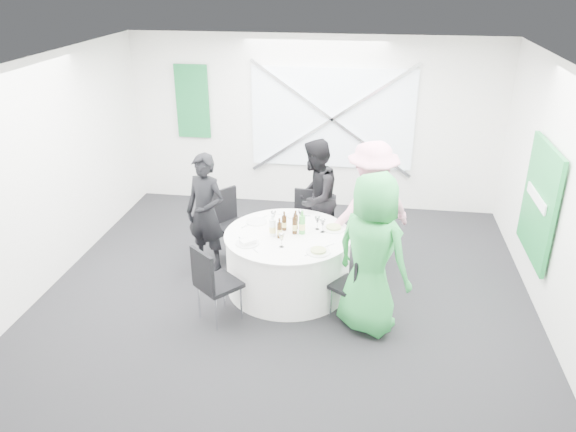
# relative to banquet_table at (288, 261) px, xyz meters

# --- Properties ---
(floor) EXTENTS (6.00, 6.00, 0.00)m
(floor) POSITION_rel_banquet_table_xyz_m (0.00, -0.20, -0.38)
(floor) COLOR black
(floor) RESTS_ON ground
(ceiling) EXTENTS (6.00, 6.00, 0.00)m
(ceiling) POSITION_rel_banquet_table_xyz_m (0.00, -0.20, 2.42)
(ceiling) COLOR silver
(ceiling) RESTS_ON wall_back
(wall_back) EXTENTS (6.00, 0.00, 6.00)m
(wall_back) POSITION_rel_banquet_table_xyz_m (0.00, 2.80, 1.02)
(wall_back) COLOR white
(wall_back) RESTS_ON floor
(wall_front) EXTENTS (6.00, 0.00, 6.00)m
(wall_front) POSITION_rel_banquet_table_xyz_m (0.00, -3.20, 1.02)
(wall_front) COLOR white
(wall_front) RESTS_ON floor
(wall_left) EXTENTS (0.00, 6.00, 6.00)m
(wall_left) POSITION_rel_banquet_table_xyz_m (-3.00, -0.20, 1.02)
(wall_left) COLOR white
(wall_left) RESTS_ON floor
(wall_right) EXTENTS (0.00, 6.00, 6.00)m
(wall_right) POSITION_rel_banquet_table_xyz_m (3.00, -0.20, 1.02)
(wall_right) COLOR white
(wall_right) RESTS_ON floor
(window_panel) EXTENTS (2.60, 0.03, 1.60)m
(window_panel) POSITION_rel_banquet_table_xyz_m (0.30, 2.76, 1.12)
(window_panel) COLOR white
(window_panel) RESTS_ON wall_back
(window_brace_a) EXTENTS (2.63, 0.05, 1.84)m
(window_brace_a) POSITION_rel_banquet_table_xyz_m (0.30, 2.72, 1.12)
(window_brace_a) COLOR silver
(window_brace_a) RESTS_ON window_panel
(window_brace_b) EXTENTS (2.63, 0.05, 1.84)m
(window_brace_b) POSITION_rel_banquet_table_xyz_m (0.30, 2.72, 1.12)
(window_brace_b) COLOR silver
(window_brace_b) RESTS_ON window_panel
(green_banner) EXTENTS (0.55, 0.04, 1.20)m
(green_banner) POSITION_rel_banquet_table_xyz_m (-2.00, 2.75, 1.32)
(green_banner) COLOR #125C31
(green_banner) RESTS_ON wall_back
(green_sign) EXTENTS (0.05, 1.20, 1.40)m
(green_sign) POSITION_rel_banquet_table_xyz_m (2.94, 0.40, 0.82)
(green_sign) COLOR #177F35
(green_sign) RESTS_ON wall_right
(banquet_table) EXTENTS (1.56, 1.56, 0.76)m
(banquet_table) POSITION_rel_banquet_table_xyz_m (0.00, 0.00, 0.00)
(banquet_table) COLOR white
(banquet_table) RESTS_ON floor
(chair_back) EXTENTS (0.44, 0.45, 0.90)m
(chair_back) POSITION_rel_banquet_table_xyz_m (0.10, 1.05, 0.14)
(chair_back) COLOR black
(chair_back) RESTS_ON floor
(chair_back_left) EXTENTS (0.62, 0.62, 0.97)m
(chair_back_left) POSITION_rel_banquet_table_xyz_m (-0.92, 0.73, 0.19)
(chair_back_left) COLOR black
(chair_back_left) RESTS_ON floor
(chair_back_right) EXTENTS (0.59, 0.59, 0.93)m
(chair_back_right) POSITION_rel_banquet_table_xyz_m (0.96, 0.74, 0.16)
(chair_back_right) COLOR black
(chair_back_right) RESTS_ON floor
(chair_front_right) EXTENTS (0.54, 0.54, 0.85)m
(chair_front_right) POSITION_rel_banquet_table_xyz_m (0.86, -0.58, 0.11)
(chair_front_right) COLOR black
(chair_front_right) RESTS_ON floor
(chair_front_left) EXTENTS (0.60, 0.61, 0.94)m
(chair_front_left) POSITION_rel_banquet_table_xyz_m (-0.73, -0.85, 0.17)
(chair_front_left) COLOR black
(chair_front_left) RESTS_ON floor
(person_man_back_left) EXTENTS (0.67, 0.55, 1.59)m
(person_man_back_left) POSITION_rel_banquet_table_xyz_m (-1.15, 0.40, 0.41)
(person_man_back_left) COLOR black
(person_man_back_left) RESTS_ON floor
(person_man_back) EXTENTS (0.59, 0.87, 1.65)m
(person_man_back) POSITION_rel_banquet_table_xyz_m (0.21, 1.05, 0.44)
(person_man_back) COLOR black
(person_man_back) RESTS_ON floor
(person_woman_pink) EXTENTS (1.27, 1.06, 1.80)m
(person_woman_pink) POSITION_rel_banquet_table_xyz_m (0.98, 0.59, 0.52)
(person_woman_pink) COLOR #F8A0B9
(person_woman_pink) RESTS_ON floor
(person_woman_green) EXTENTS (1.08, 0.99, 1.84)m
(person_woman_green) POSITION_rel_banquet_table_xyz_m (1.01, -0.68, 0.54)
(person_woman_green) COLOR green
(person_woman_green) RESTS_ON floor
(plate_back) EXTENTS (0.25, 0.25, 0.01)m
(plate_back) POSITION_rel_banquet_table_xyz_m (0.02, 0.54, 0.39)
(plate_back) COLOR white
(plate_back) RESTS_ON banquet_table
(plate_back_left) EXTENTS (0.26, 0.26, 0.01)m
(plate_back_left) POSITION_rel_banquet_table_xyz_m (-0.45, 0.28, 0.39)
(plate_back_left) COLOR white
(plate_back_left) RESTS_ON banquet_table
(plate_back_right) EXTENTS (0.29, 0.29, 0.04)m
(plate_back_right) POSITION_rel_banquet_table_xyz_m (0.54, 0.22, 0.40)
(plate_back_right) COLOR white
(plate_back_right) RESTS_ON banquet_table
(plate_front_right) EXTENTS (0.28, 0.28, 0.04)m
(plate_front_right) POSITION_rel_banquet_table_xyz_m (0.41, -0.42, 0.40)
(plate_front_right) COLOR white
(plate_front_right) RESTS_ON banquet_table
(plate_front_left) EXTENTS (0.28, 0.28, 0.01)m
(plate_front_left) POSITION_rel_banquet_table_xyz_m (-0.43, -0.33, 0.39)
(plate_front_left) COLOR white
(plate_front_left) RESTS_ON banquet_table
(napkin) EXTENTS (0.20, 0.20, 0.05)m
(napkin) POSITION_rel_banquet_table_xyz_m (-0.42, -0.35, 0.42)
(napkin) COLOR white
(napkin) RESTS_ON plate_front_left
(beer_bottle_a) EXTENTS (0.06, 0.06, 0.25)m
(beer_bottle_a) POSITION_rel_banquet_table_xyz_m (-0.06, 0.10, 0.47)
(beer_bottle_a) COLOR #3B200A
(beer_bottle_a) RESTS_ON banquet_table
(beer_bottle_b) EXTENTS (0.06, 0.06, 0.24)m
(beer_bottle_b) POSITION_rel_banquet_table_xyz_m (0.07, 0.16, 0.47)
(beer_bottle_b) COLOR #3B200A
(beer_bottle_b) RESTS_ON banquet_table
(beer_bottle_c) EXTENTS (0.06, 0.06, 0.27)m
(beer_bottle_c) POSITION_rel_banquet_table_xyz_m (0.08, 0.02, 0.48)
(beer_bottle_c) COLOR #3B200A
(beer_bottle_c) RESTS_ON banquet_table
(beer_bottle_d) EXTENTS (0.06, 0.06, 0.25)m
(beer_bottle_d) POSITION_rel_banquet_table_xyz_m (-0.09, -0.11, 0.48)
(beer_bottle_d) COLOR #3B200A
(beer_bottle_d) RESTS_ON banquet_table
(green_water_bottle) EXTENTS (0.08, 0.08, 0.30)m
(green_water_bottle) POSITION_rel_banquet_table_xyz_m (0.17, 0.04, 0.50)
(green_water_bottle) COLOR green
(green_water_bottle) RESTS_ON banquet_table
(clear_water_bottle) EXTENTS (0.08, 0.08, 0.28)m
(clear_water_bottle) POSITION_rel_banquet_table_xyz_m (-0.18, -0.08, 0.49)
(clear_water_bottle) COLOR white
(clear_water_bottle) RESTS_ON banquet_table
(wine_glass_a) EXTENTS (0.07, 0.07, 0.17)m
(wine_glass_a) POSITION_rel_banquet_table_xyz_m (0.11, 0.35, 0.50)
(wine_glass_a) COLOR white
(wine_glass_a) RESTS_ON banquet_table
(wine_glass_b) EXTENTS (0.07, 0.07, 0.17)m
(wine_glass_b) POSITION_rel_banquet_table_xyz_m (-0.02, -0.35, 0.50)
(wine_glass_b) COLOR white
(wine_glass_b) RESTS_ON banquet_table
(wine_glass_c) EXTENTS (0.07, 0.07, 0.17)m
(wine_glass_c) POSITION_rel_banquet_table_xyz_m (0.41, 0.11, 0.50)
(wine_glass_c) COLOR white
(wine_glass_c) RESTS_ON banquet_table
(wine_glass_d) EXTENTS (0.07, 0.07, 0.17)m
(wine_glass_d) POSITION_rel_banquet_table_xyz_m (0.34, 0.19, 0.50)
(wine_glass_d) COLOR white
(wine_glass_d) RESTS_ON banquet_table
(wine_glass_e) EXTENTS (0.07, 0.07, 0.17)m
(wine_glass_e) POSITION_rel_banquet_table_xyz_m (-0.22, 0.27, 0.50)
(wine_glass_e) COLOR white
(wine_glass_e) RESTS_ON banquet_table
(fork_a) EXTENTS (0.09, 0.14, 0.01)m
(fork_a) POSITION_rel_banquet_table_xyz_m (-0.39, 0.42, 0.38)
(fork_a) COLOR silver
(fork_a) RESTS_ON banquet_table
(knife_a) EXTENTS (0.09, 0.14, 0.01)m
(knife_a) POSITION_rel_banquet_table_xyz_m (-0.56, 0.14, 0.38)
(knife_a) COLOR silver
(knife_a) RESTS_ON banquet_table
(fork_b) EXTENTS (0.11, 0.13, 0.01)m
(fork_b) POSITION_rel_banquet_table_xyz_m (0.32, -0.48, 0.38)
(fork_b) COLOR silver
(fork_b) RESTS_ON banquet_table
(knife_b) EXTENTS (0.11, 0.12, 0.01)m
(knife_b) POSITION_rel_banquet_table_xyz_m (0.52, -0.24, 0.38)
(knife_b) COLOR silver
(knife_b) RESTS_ON banquet_table
(fork_c) EXTENTS (0.11, 0.12, 0.01)m
(fork_c) POSITION_rel_banquet_table_xyz_m (-0.52, -0.24, 0.38)
(fork_c) COLOR silver
(fork_c) RESTS_ON banquet_table
(knife_c) EXTENTS (0.11, 0.12, 0.01)m
(knife_c) POSITION_rel_banquet_table_xyz_m (-0.31, -0.48, 0.38)
(knife_c) COLOR silver
(knife_c) RESTS_ON banquet_table
(fork_d) EXTENTS (0.10, 0.13, 0.01)m
(fork_d) POSITION_rel_banquet_table_xyz_m (0.55, 0.17, 0.38)
(fork_d) COLOR silver
(fork_d) RESTS_ON banquet_table
(knife_d) EXTENTS (0.10, 0.13, 0.01)m
(knife_d) POSITION_rel_banquet_table_xyz_m (0.35, 0.46, 0.38)
(knife_d) COLOR silver
(knife_d) RESTS_ON banquet_table
(fork_e) EXTENTS (0.15, 0.02, 0.01)m
(fork_e) POSITION_rel_banquet_table_xyz_m (0.14, 0.56, 0.38)
(fork_e) COLOR silver
(fork_e) RESTS_ON banquet_table
(knife_e) EXTENTS (0.15, 0.02, 0.01)m
(knife_e) POSITION_rel_banquet_table_xyz_m (-0.16, 0.55, 0.38)
(knife_e) COLOR silver
(knife_e) RESTS_ON banquet_table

